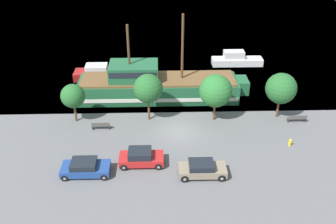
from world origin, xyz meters
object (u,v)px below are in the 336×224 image
object	(u,v)px
parked_car_curb_rear	(141,157)
fire_hydrant	(290,142)
moored_boat_dockside	(236,60)
moored_boat_outer	(100,73)
parked_car_curb_front	(85,168)
parked_car_curb_mid	(202,169)
pirate_ship	(156,85)
bench_promenade_east	(297,118)
bench_promenade_west	(101,126)

from	to	relation	value
parked_car_curb_rear	fire_hydrant	world-z (taller)	parked_car_curb_rear
moored_boat_dockside	moored_boat_outer	world-z (taller)	moored_boat_dockside
parked_car_curb_front	parked_car_curb_rear	xyz separation A→B (m)	(4.78, 1.25, 0.06)
parked_car_curb_mid	parked_car_curb_rear	bearing A→B (deg)	161.65
pirate_ship	moored_boat_dockside	world-z (taller)	pirate_ship
parked_car_curb_mid	bench_promenade_east	xyz separation A→B (m)	(11.18, 8.65, -0.25)
moored_boat_outer	bench_promenade_west	size ratio (longest dim) A/B	3.84
pirate_ship	parked_car_curb_front	size ratio (longest dim) A/B	4.79
bench_promenade_east	bench_promenade_west	bearing A→B (deg)	-177.60
moored_boat_dockside	bench_promenade_west	size ratio (longest dim) A/B	3.95
parked_car_curb_front	bench_promenade_west	distance (m)	7.28
moored_boat_outer	parked_car_curb_rear	size ratio (longest dim) A/B	1.76
bench_promenade_west	parked_car_curb_mid	bearing A→B (deg)	-38.65
bench_promenade_east	fire_hydrant	bearing A→B (deg)	-115.90
moored_boat_outer	parked_car_curb_rear	world-z (taller)	moored_boat_outer
fire_hydrant	bench_promenade_east	size ratio (longest dim) A/B	0.39
moored_boat_dockside	moored_boat_outer	size ratio (longest dim) A/B	1.03
moored_boat_outer	fire_hydrant	distance (m)	26.05
parked_car_curb_mid	bench_promenade_west	distance (m)	12.45
parked_car_curb_mid	bench_promenade_east	world-z (taller)	parked_car_curb_mid
pirate_ship	parked_car_curb_rear	distance (m)	13.12
bench_promenade_west	parked_car_curb_rear	bearing A→B (deg)	-53.78
parked_car_curb_mid	moored_boat_outer	bearing A→B (deg)	119.13
moored_boat_dockside	parked_car_curb_rear	world-z (taller)	moored_boat_dockside
moored_boat_outer	parked_car_curb_front	distance (m)	19.96
bench_promenade_west	pirate_ship	bearing A→B (deg)	50.69
pirate_ship	fire_hydrant	size ratio (longest dim) A/B	26.24
moored_boat_dockside	fire_hydrant	size ratio (longest dim) A/B	9.41
pirate_ship	moored_boat_outer	distance (m)	9.35
bench_promenade_east	bench_promenade_west	world-z (taller)	same
fire_hydrant	parked_car_curb_front	bearing A→B (deg)	-168.91
pirate_ship	bench_promenade_west	bearing A→B (deg)	-129.31
moored_boat_dockside	bench_promenade_east	xyz separation A→B (m)	(3.59, -16.06, -0.32)
pirate_ship	parked_car_curb_mid	size ratio (longest dim) A/B	4.88
parked_car_curb_front	bench_promenade_west	world-z (taller)	parked_car_curb_front
parked_car_curb_front	bench_promenade_east	bearing A→B (deg)	20.92
bench_promenade_east	bench_promenade_west	distance (m)	20.92
parked_car_curb_front	fire_hydrant	size ratio (longest dim) A/B	5.48
moored_boat_outer	parked_car_curb_rear	xyz separation A→B (m)	(6.06, -18.66, -0.01)
parked_car_curb_mid	bench_promenade_west	xyz separation A→B (m)	(-9.72, 7.77, -0.26)
fire_hydrant	parked_car_curb_mid	bearing A→B (deg)	-154.75
moored_boat_outer	parked_car_curb_mid	distance (m)	23.39
pirate_ship	bench_promenade_east	world-z (taller)	pirate_ship
parked_car_curb_front	bench_promenade_west	size ratio (longest dim) A/B	2.30
pirate_ship	bench_promenade_west	size ratio (longest dim) A/B	11.01
parked_car_curb_mid	parked_car_curb_rear	xyz separation A→B (m)	(-5.32, 1.77, 0.03)
parked_car_curb_rear	fire_hydrant	xyz separation A→B (m)	(14.37, 2.50, -0.32)
parked_car_curb_front	fire_hydrant	xyz separation A→B (m)	(19.16, 3.76, -0.26)
pirate_ship	moored_boat_outer	xyz separation A→B (m)	(-7.40, 5.64, -0.86)
moored_boat_dockside	parked_car_curb_front	distance (m)	29.98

